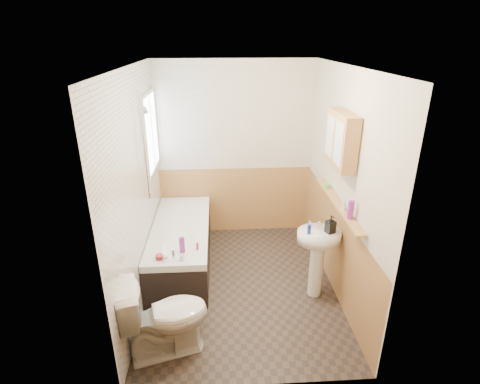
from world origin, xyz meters
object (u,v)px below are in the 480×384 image
bathtub (182,245)px  medicine_cabinet (341,140)px  sink (318,250)px  toilet (165,317)px  pine_shelf (337,203)px

bathtub → medicine_cabinet: 2.37m
sink → bathtub: bearing=155.9°
toilet → sink: sink is taller
toilet → pine_shelf: 2.11m
medicine_cabinet → toilet: bearing=-153.8°
toilet → medicine_cabinet: 2.42m
pine_shelf → medicine_cabinet: (-0.03, 0.02, 0.70)m
sink → pine_shelf: 0.56m
bathtub → medicine_cabinet: (1.74, -0.57, 1.50)m
pine_shelf → sink: bearing=-152.2°
bathtub → sink: sink is taller
toilet → sink: 1.78m
medicine_cabinet → pine_shelf: bearing=-28.9°
bathtub → medicine_cabinet: bearing=-18.1°
bathtub → sink: bearing=-23.7°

